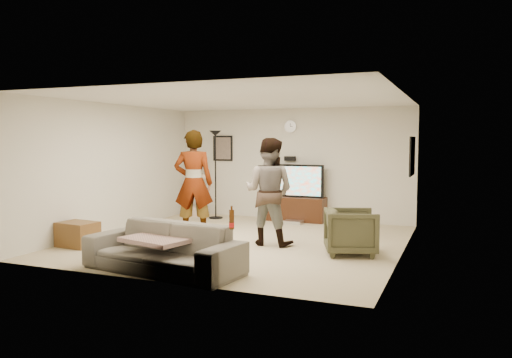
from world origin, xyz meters
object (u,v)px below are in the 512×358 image
at_px(cat_tree, 198,186).
at_px(sofa, 163,248).
at_px(tv_stand, 297,209).
at_px(armchair, 351,232).
at_px(tv, 297,181).
at_px(side_table, 78,234).
at_px(floor_lamp, 216,175).
at_px(person_right, 269,191).
at_px(beer_bottle, 232,220).
at_px(person_left, 194,183).

relative_size(cat_tree, sofa, 0.62).
height_order(tv_stand, armchair, armchair).
xyz_separation_m(tv_stand, tv, (0.00, 0.00, 0.63)).
distance_m(tv, cat_tree, 2.43).
bearing_deg(side_table, tv_stand, 56.48).
xyz_separation_m(tv_stand, cat_tree, (-2.42, -0.11, 0.43)).
height_order(tv_stand, floor_lamp, floor_lamp).
height_order(armchair, side_table, armchair).
height_order(tv_stand, side_table, tv_stand).
relative_size(tv_stand, person_right, 0.70).
bearing_deg(beer_bottle, person_right, 98.46).
bearing_deg(floor_lamp, side_table, -102.09).
relative_size(floor_lamp, armchair, 2.55).
distance_m(person_right, side_table, 3.32).
bearing_deg(person_left, floor_lamp, -97.09).
bearing_deg(beer_bottle, armchair, 60.51).
bearing_deg(tv, person_right, -83.02).
height_order(person_left, armchair, person_left).
distance_m(cat_tree, armchair, 5.00).
relative_size(tv_stand, person_left, 0.65).
bearing_deg(armchair, cat_tree, 38.33).
height_order(floor_lamp, beer_bottle, floor_lamp).
xyz_separation_m(cat_tree, beer_bottle, (3.06, -4.70, 0.08)).
xyz_separation_m(tv_stand, person_left, (-1.27, -2.37, 0.73)).
bearing_deg(cat_tree, tv_stand, 2.50).
distance_m(floor_lamp, beer_bottle, 5.13).
height_order(person_right, armchair, person_right).
xyz_separation_m(tv_stand, floor_lamp, (-1.84, -0.32, 0.74)).
distance_m(sofa, beer_bottle, 1.13).
bearing_deg(person_left, side_table, 26.95).
xyz_separation_m(person_right, sofa, (-0.70, -2.22, -0.59)).
bearing_deg(person_left, sofa, 87.30).
xyz_separation_m(floor_lamp, person_left, (0.57, -2.04, -0.01)).
bearing_deg(tv, sofa, -94.58).
bearing_deg(armchair, sofa, 113.83).
bearing_deg(tv, floor_lamp, -170.05).
bearing_deg(floor_lamp, person_right, -46.30).
xyz_separation_m(cat_tree, person_left, (1.15, -2.26, 0.29)).
bearing_deg(side_table, sofa, -20.82).
xyz_separation_m(person_left, sofa, (0.89, -2.44, -0.67)).
height_order(person_left, beer_bottle, person_left).
distance_m(cat_tree, person_left, 2.55).
relative_size(cat_tree, armchair, 1.77).
xyz_separation_m(tv, side_table, (-2.62, -3.96, -0.69)).
xyz_separation_m(tv, person_left, (-1.27, -2.37, 0.10)).
relative_size(floor_lamp, sofa, 0.90).
height_order(cat_tree, beer_bottle, cat_tree).
distance_m(tv_stand, floor_lamp, 2.01).
bearing_deg(beer_bottle, cat_tree, 123.10).
height_order(floor_lamp, cat_tree, floor_lamp).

